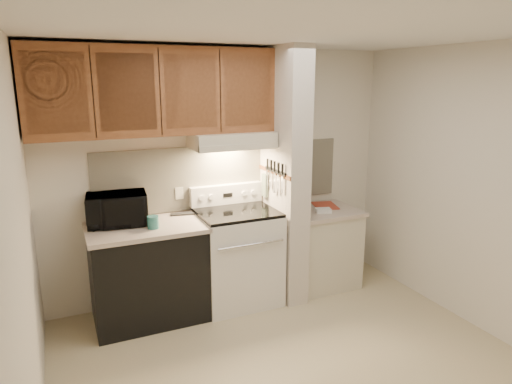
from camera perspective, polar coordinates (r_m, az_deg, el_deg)
floor at (r=3.89m, az=4.49°, el=-20.42°), size 3.60×3.60×0.00m
ceiling at (r=3.23m, az=5.37°, el=19.39°), size 3.60×3.60×0.00m
wall_back at (r=4.68m, az=-4.02°, el=2.28°), size 3.60×2.50×0.02m
wall_left at (r=2.97m, az=-27.43°, el=-6.15°), size 0.02×3.00×2.50m
wall_right at (r=4.48m, az=25.49°, el=0.43°), size 0.02×3.00×2.50m
backsplash at (r=4.67m, az=-3.96°, el=2.07°), size 2.60×0.02×0.63m
range_body at (r=4.59m, az=-2.35°, el=-8.22°), size 0.76×0.65×0.92m
oven_window at (r=4.31m, az=-0.77°, el=-9.18°), size 0.50×0.01×0.30m
oven_handle at (r=4.19m, az=-0.57°, el=-6.60°), size 0.65×0.02×0.02m
cooktop at (r=4.44m, az=-2.41°, el=-2.53°), size 0.74×0.64×0.03m
range_backguard at (r=4.66m, az=-3.72°, el=-0.27°), size 0.76×0.08×0.20m
range_display at (r=4.63m, az=-3.54°, el=-0.38°), size 0.10×0.01×0.04m
range_knob_left_outer at (r=4.54m, az=-6.84°, el=-0.74°), size 0.05×0.02×0.05m
range_knob_left_inner at (r=4.57m, az=-5.64°, el=-0.62°), size 0.05×0.02×0.05m
range_knob_right_inner at (r=4.69m, az=-1.47°, el=-0.17°), size 0.05×0.02×0.05m
range_knob_right_outer at (r=4.73m, az=-0.35°, el=-0.05°), size 0.05×0.02×0.05m
dishwasher_front at (r=4.39m, az=-13.29°, el=-10.03°), size 1.00×0.63×0.87m
left_countertop at (r=4.23m, az=-13.63°, el=-4.38°), size 1.04×0.67×0.04m
spoon_rest at (r=4.49m, az=-9.11°, el=-2.72°), size 0.25×0.12×0.02m
teal_jar at (r=4.12m, az=-12.74°, el=-3.70°), size 0.12×0.12×0.11m
outlet at (r=4.55m, az=-9.56°, el=-0.16°), size 0.08×0.01×0.12m
microwave at (r=4.29m, az=-16.99°, el=-2.07°), size 0.56×0.41×0.29m
partition_pillar at (r=4.56m, az=3.53°, el=2.00°), size 0.22×0.70×2.50m
pillar_trim at (r=4.50m, az=2.23°, el=2.50°), size 0.01×0.70×0.04m
knife_strip at (r=4.45m, az=2.45°, el=2.63°), size 0.02×0.42×0.04m
knife_blade_a at (r=4.32m, az=3.30°, el=0.91°), size 0.01×0.03×0.16m
knife_handle_a at (r=4.29m, az=3.33°, el=2.86°), size 0.02×0.02×0.10m
knife_blade_b at (r=4.40m, az=2.77°, el=1.02°), size 0.01×0.04×0.18m
knife_handle_b at (r=4.36m, az=2.85°, el=3.05°), size 0.02×0.02×0.10m
knife_blade_c at (r=4.46m, az=2.34°, el=1.09°), size 0.01×0.04×0.20m
knife_handle_c at (r=4.43m, az=2.35°, el=3.24°), size 0.02×0.02×0.10m
knife_blade_d at (r=4.54m, az=1.82°, el=1.57°), size 0.01×0.04×0.16m
knife_handle_d at (r=4.50m, az=1.94°, el=3.39°), size 0.02×0.02×0.10m
knife_blade_e at (r=4.61m, az=1.39°, el=1.64°), size 0.01×0.04×0.18m
knife_handle_e at (r=4.57m, az=1.45°, el=3.58°), size 0.02×0.02×0.10m
oven_mitt at (r=4.68m, az=1.12°, el=0.84°), size 0.03×0.10×0.23m
right_cab_base at (r=5.02m, az=8.08°, el=-7.05°), size 0.70×0.60×0.81m
right_countertop at (r=4.89m, az=8.25°, el=-2.39°), size 0.74×0.64×0.04m
red_folder at (r=5.02m, az=8.62°, el=-1.69°), size 0.31×0.37×0.01m
white_box at (r=4.77m, az=8.40°, el=-2.29°), size 0.18×0.15×0.04m
range_hood at (r=4.41m, az=-3.11°, el=6.53°), size 0.78×0.44×0.15m
hood_lip at (r=4.22m, az=-2.07°, el=5.60°), size 0.78×0.04×0.06m
upper_cabinets at (r=4.22m, az=-12.39°, el=12.18°), size 2.18×0.33×0.77m
cab_door_a at (r=3.97m, az=-23.72°, el=11.27°), size 0.46×0.01×0.63m
cab_gap_a at (r=3.98m, az=-19.73°, el=11.62°), size 0.01×0.01×0.73m
cab_door_b at (r=4.02m, az=-15.79°, el=11.91°), size 0.46×0.01×0.63m
cab_gap_b at (r=4.07m, az=-11.91°, el=12.15°), size 0.01×0.01×0.73m
cab_door_c at (r=4.13m, az=-8.14°, el=12.32°), size 0.46×0.01×0.63m
cab_gap_c at (r=4.22m, az=-4.49°, el=12.45°), size 0.01×0.01×0.73m
cab_door_d at (r=4.32m, az=-1.01°, el=12.52°), size 0.46×0.01×0.63m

